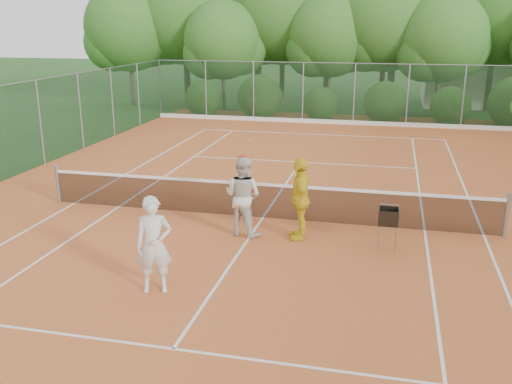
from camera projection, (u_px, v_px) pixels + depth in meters
ground at (262, 219)px, 14.96m from camera, size 120.00×120.00×0.00m
clay_court at (262, 219)px, 14.96m from camera, size 18.00×36.00×0.02m
club_building at (491, 81)px, 34.92m from camera, size 8.00×5.00×3.00m
tennis_net at (262, 200)px, 14.81m from camera, size 11.97×0.10×1.10m
player_white at (154, 245)px, 10.68m from camera, size 0.80×0.66×1.88m
player_center_grp at (243, 196)px, 13.57m from camera, size 1.11×0.97×1.97m
player_yellow at (300, 199)px, 13.33m from camera, size 0.74×1.23×1.96m
ball_hopper at (388, 217)px, 12.71m from camera, size 0.42×0.42×0.96m
stray_ball_a at (250, 140)px, 24.74m from camera, size 0.07×0.07×0.07m
stray_ball_b at (331, 145)px, 23.74m from camera, size 0.07×0.07×0.07m
stray_ball_c at (420, 138)px, 25.02m from camera, size 0.07×0.07×0.07m
court_markings at (262, 218)px, 14.95m from camera, size 11.03×23.83×0.01m
fence_back at (328, 93)px, 28.51m from camera, size 18.07×0.07×3.00m
tropical_treeline at (366, 19)px, 32.02m from camera, size 32.10×8.49×15.03m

